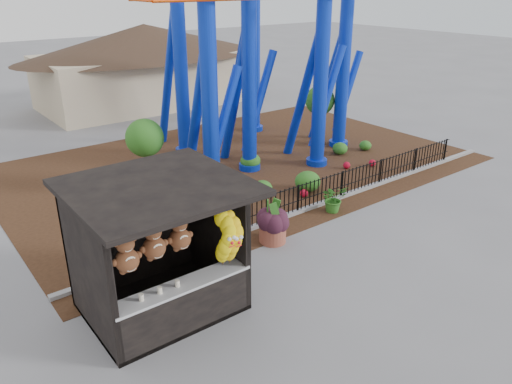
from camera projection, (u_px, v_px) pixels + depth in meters
ground at (294, 285)px, 12.28m from camera, size 120.00×120.00×0.00m
mulch_bed at (238, 164)px, 20.36m from camera, size 18.00×12.00×0.02m
curb at (325, 202)px, 16.68m from camera, size 18.00×0.18×0.12m
prize_booth at (163, 253)px, 10.67m from camera, size 3.50×3.40×3.12m
picket_fence at (344, 184)px, 17.01m from camera, size 12.20×0.06×1.00m
terracotta_planter at (273, 233)px, 14.22m from camera, size 0.97×0.97×0.56m
planter_foliage at (273, 214)px, 13.98m from camera, size 0.70×0.70×0.64m
potted_plant at (334, 198)px, 16.01m from camera, size 0.99×0.91×0.92m
landscaping at (297, 170)px, 18.82m from camera, size 8.71×3.93×0.72m
pavilion at (146, 52)px, 29.04m from camera, size 15.00×15.00×4.80m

